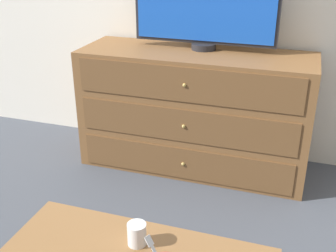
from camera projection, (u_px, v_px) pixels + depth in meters
name	position (u px, v px, depth m)	size (l,w,h in m)	color
ground_plane	(192.00, 144.00, 3.29)	(12.00, 12.00, 0.00)	#474C56
dresser	(194.00, 111.00, 2.84)	(1.51, 0.53, 0.81)	brown
tv	(205.00, 1.00, 2.62)	(0.93, 0.16, 0.60)	#232328
drink_cup	(137.00, 235.00, 1.62)	(0.07, 0.07, 0.09)	#9E6638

